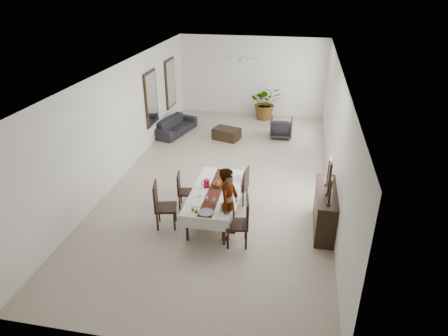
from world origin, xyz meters
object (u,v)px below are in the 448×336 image
at_px(red_pitcher, 207,184).
at_px(woman, 228,203).
at_px(dining_table_top, 215,192).
at_px(sideboard_body, 325,211).
at_px(sofa, 176,126).

relative_size(red_pitcher, woman, 0.11).
relative_size(dining_table_top, sideboard_body, 1.39).
xyz_separation_m(red_pitcher, sofa, (-2.41, 5.15, -0.53)).
bearing_deg(dining_table_top, red_pitcher, 149.04).
height_order(woman, sideboard_body, woman).
xyz_separation_m(red_pitcher, woman, (0.70, -0.88, 0.04)).
bearing_deg(sofa, red_pitcher, -140.27).
bearing_deg(sofa, dining_table_top, -138.74).
relative_size(red_pitcher, sofa, 0.10).
xyz_separation_m(dining_table_top, sideboard_body, (2.61, -0.04, -0.20)).
height_order(dining_table_top, sideboard_body, sideboard_body).
bearing_deg(woman, red_pitcher, 50.95).
relative_size(woman, sideboard_body, 1.05).
relative_size(dining_table_top, sofa, 1.16).
height_order(red_pitcher, sideboard_body, sideboard_body).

